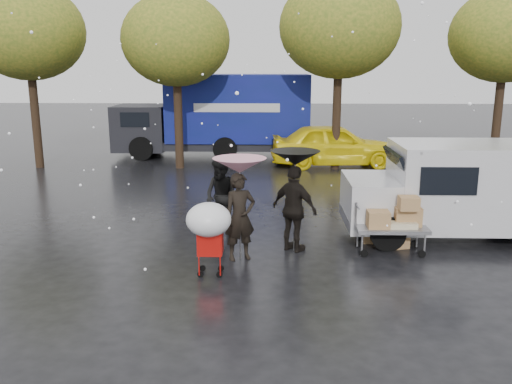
{
  "coord_description": "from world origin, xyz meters",
  "views": [
    {
      "loc": [
        0.03,
        -10.58,
        3.95
      ],
      "look_at": [
        -0.29,
        1.0,
        1.19
      ],
      "focal_mm": 38.0,
      "sensor_mm": 36.0,
      "label": 1
    }
  ],
  "objects_px": {
    "shopping_cart": "(209,223)",
    "blue_truck": "(219,116)",
    "yellow_taxi": "(334,145)",
    "person_pink": "(240,217)",
    "white_van": "(460,189)",
    "person_black": "(294,209)",
    "vendor_cart": "(395,220)"
  },
  "relations": [
    {
      "from": "vendor_cart",
      "to": "white_van",
      "type": "distance_m",
      "value": 2.07
    },
    {
      "from": "person_black",
      "to": "vendor_cart",
      "type": "xyz_separation_m",
      "value": [
        2.14,
        -0.05,
        -0.21
      ]
    },
    {
      "from": "shopping_cart",
      "to": "yellow_taxi",
      "type": "height_order",
      "value": "yellow_taxi"
    },
    {
      "from": "person_pink",
      "to": "yellow_taxi",
      "type": "bearing_deg",
      "value": 49.65
    },
    {
      "from": "white_van",
      "to": "blue_truck",
      "type": "relative_size",
      "value": 0.59
    },
    {
      "from": "person_black",
      "to": "blue_truck",
      "type": "bearing_deg",
      "value": -40.19
    },
    {
      "from": "person_pink",
      "to": "blue_truck",
      "type": "xyz_separation_m",
      "value": [
        -1.61,
        12.75,
        0.86
      ]
    },
    {
      "from": "person_pink",
      "to": "blue_truck",
      "type": "distance_m",
      "value": 12.88
    },
    {
      "from": "vendor_cart",
      "to": "shopping_cart",
      "type": "xyz_separation_m",
      "value": [
        -3.79,
        -1.51,
        0.34
      ]
    },
    {
      "from": "shopping_cart",
      "to": "blue_truck",
      "type": "distance_m",
      "value": 13.83
    },
    {
      "from": "white_van",
      "to": "person_black",
      "type": "bearing_deg",
      "value": -164.71
    },
    {
      "from": "shopping_cart",
      "to": "blue_truck",
      "type": "height_order",
      "value": "blue_truck"
    },
    {
      "from": "shopping_cart",
      "to": "white_van",
      "type": "relative_size",
      "value": 0.3
    },
    {
      "from": "shopping_cart",
      "to": "person_black",
      "type": "bearing_deg",
      "value": 43.37
    },
    {
      "from": "vendor_cart",
      "to": "person_pink",
      "type": "bearing_deg",
      "value": -171.49
    },
    {
      "from": "yellow_taxi",
      "to": "blue_truck",
      "type": "bearing_deg",
      "value": 61.49
    },
    {
      "from": "vendor_cart",
      "to": "white_van",
      "type": "relative_size",
      "value": 0.31
    },
    {
      "from": "white_van",
      "to": "blue_truck",
      "type": "distance_m",
      "value": 12.97
    },
    {
      "from": "yellow_taxi",
      "to": "vendor_cart",
      "type": "bearing_deg",
      "value": 177.15
    },
    {
      "from": "blue_truck",
      "to": "yellow_taxi",
      "type": "bearing_deg",
      "value": -24.72
    },
    {
      "from": "shopping_cart",
      "to": "yellow_taxi",
      "type": "xyz_separation_m",
      "value": [
        3.62,
        11.6,
        -0.23
      ]
    },
    {
      "from": "vendor_cart",
      "to": "blue_truck",
      "type": "distance_m",
      "value": 13.24
    },
    {
      "from": "white_van",
      "to": "blue_truck",
      "type": "height_order",
      "value": "blue_truck"
    },
    {
      "from": "person_black",
      "to": "yellow_taxi",
      "type": "distance_m",
      "value": 10.24
    },
    {
      "from": "vendor_cart",
      "to": "yellow_taxi",
      "type": "relative_size",
      "value": 0.31
    },
    {
      "from": "person_pink",
      "to": "white_van",
      "type": "xyz_separation_m",
      "value": [
        4.97,
        1.59,
        0.26
      ]
    },
    {
      "from": "shopping_cart",
      "to": "white_van",
      "type": "xyz_separation_m",
      "value": [
        5.48,
        2.61,
        0.1
      ]
    },
    {
      "from": "person_black",
      "to": "blue_truck",
      "type": "relative_size",
      "value": 0.22
    },
    {
      "from": "shopping_cart",
      "to": "yellow_taxi",
      "type": "distance_m",
      "value": 12.16
    },
    {
      "from": "yellow_taxi",
      "to": "person_black",
      "type": "bearing_deg",
      "value": 165.1
    },
    {
      "from": "person_pink",
      "to": "white_van",
      "type": "distance_m",
      "value": 5.22
    },
    {
      "from": "person_black",
      "to": "vendor_cart",
      "type": "relative_size",
      "value": 1.23
    }
  ]
}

